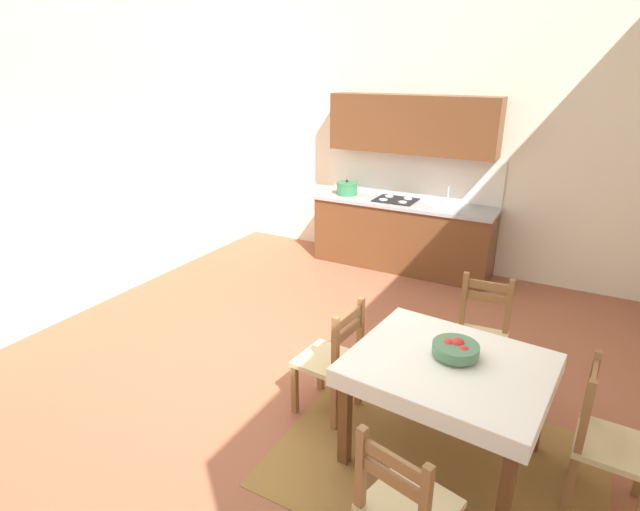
{
  "coord_description": "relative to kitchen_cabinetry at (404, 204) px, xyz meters",
  "views": [
    {
      "loc": [
        1.85,
        -3.06,
        2.53
      ],
      "look_at": [
        -0.05,
        0.39,
        1.04
      ],
      "focal_mm": 28.17,
      "sensor_mm": 36.0,
      "label": 1
    }
  ],
  "objects": [
    {
      "name": "dining_chair_tv_side",
      "position": [
        0.58,
        -3.13,
        -0.41
      ],
      "size": [
        0.45,
        0.45,
        0.93
      ],
      "color": "#D1BC89",
      "rests_on": "ground_plane"
    },
    {
      "name": "fruit_bowl",
      "position": [
        1.49,
        -3.13,
        -0.04
      ],
      "size": [
        0.3,
        0.3,
        0.12
      ],
      "color": "#4C7F5B",
      "rests_on": "dining_table"
    },
    {
      "name": "wall_left",
      "position": [
        -2.66,
        -2.97,
        1.23
      ],
      "size": [
        0.12,
        7.08,
        4.17
      ],
      "primitive_type": "cube",
      "color": "silver",
      "rests_on": "ground_plane"
    },
    {
      "name": "dining_chair_camera_side",
      "position": [
        1.53,
        -4.15,
        -0.41
      ],
      "size": [
        0.51,
        0.51,
        0.93
      ],
      "color": "#D1BC89",
      "rests_on": "ground_plane"
    },
    {
      "name": "ground_plane",
      "position": [
        0.23,
        -2.97,
        -0.91
      ],
      "size": [
        6.25,
        7.08,
        0.1
      ],
      "primitive_type": "cube",
      "color": "#99563D"
    },
    {
      "name": "area_rug",
      "position": [
        1.47,
        -3.3,
        -0.85
      ],
      "size": [
        2.1,
        1.6,
        0.01
      ],
      "primitive_type": "cube",
      "color": "olive",
      "rests_on": "ground_plane"
    },
    {
      "name": "dining_table",
      "position": [
        1.47,
        -3.2,
        -0.23
      ],
      "size": [
        1.32,
        1.14,
        0.75
      ],
      "color": "brown",
      "rests_on": "ground_plane"
    },
    {
      "name": "kitchen_cabinetry",
      "position": [
        0.0,
        0.0,
        0.0
      ],
      "size": [
        2.33,
        0.63,
        2.2
      ],
      "color": "brown",
      "rests_on": "ground_plane"
    },
    {
      "name": "dining_chair_kitchen_side",
      "position": [
        1.49,
        -2.22,
        -0.41
      ],
      "size": [
        0.45,
        0.45,
        0.93
      ],
      "color": "#D1BC89",
      "rests_on": "ground_plane"
    },
    {
      "name": "dining_chair_window_side",
      "position": [
        2.42,
        -3.12,
        -0.41
      ],
      "size": [
        0.44,
        0.44,
        0.93
      ],
      "color": "#D1BC89",
      "rests_on": "ground_plane"
    },
    {
      "name": "wall_back",
      "position": [
        0.23,
        0.33,
        1.23
      ],
      "size": [
        6.25,
        0.12,
        4.17
      ],
      "primitive_type": "cube",
      "color": "silver",
      "rests_on": "ground_plane"
    }
  ]
}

